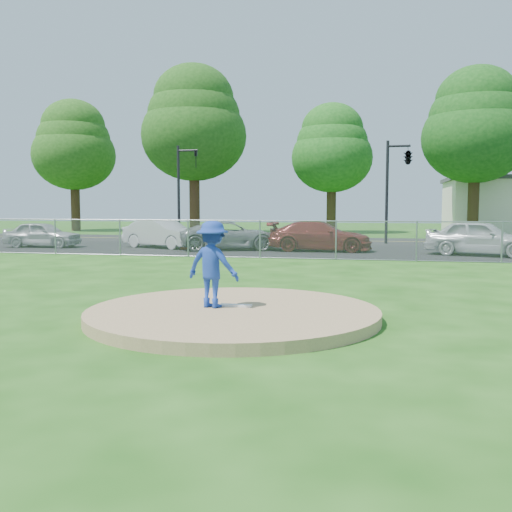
# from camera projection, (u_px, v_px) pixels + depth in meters

# --- Properties ---
(ground) EXTENTS (120.00, 120.00, 0.00)m
(ground) POSITION_uv_depth(u_px,v_px,m) (303.00, 264.00, 20.30)
(ground) COLOR #184A10
(ground) RESTS_ON ground
(pitchers_mound) EXTENTS (5.40, 5.40, 0.20)m
(pitchers_mound) POSITION_uv_depth(u_px,v_px,m) (233.00, 314.00, 10.56)
(pitchers_mound) COLOR #9B7D55
(pitchers_mound) RESTS_ON ground
(pitching_rubber) EXTENTS (0.60, 0.15, 0.04)m
(pitching_rubber) POSITION_uv_depth(u_px,v_px,m) (236.00, 305.00, 10.74)
(pitching_rubber) COLOR white
(pitching_rubber) RESTS_ON pitchers_mound
(chain_link_fence) EXTENTS (40.00, 0.06, 1.50)m
(chain_link_fence) POSITION_uv_depth(u_px,v_px,m) (310.00, 240.00, 22.19)
(chain_link_fence) COLOR gray
(chain_link_fence) RESTS_ON ground
(parking_lot) EXTENTS (50.00, 8.00, 0.01)m
(parking_lot) POSITION_uv_depth(u_px,v_px,m) (321.00, 250.00, 26.63)
(parking_lot) COLOR black
(parking_lot) RESTS_ON ground
(street) EXTENTS (60.00, 7.00, 0.01)m
(street) POSITION_uv_depth(u_px,v_px,m) (334.00, 241.00, 33.93)
(street) COLOR black
(street) RESTS_ON ground
(tree_far_left) EXTENTS (6.72, 6.72, 10.74)m
(tree_far_left) POSITION_uv_depth(u_px,v_px,m) (74.00, 145.00, 46.70)
(tree_far_left) COLOR #392114
(tree_far_left) RESTS_ON ground
(tree_left) EXTENTS (7.84, 7.84, 12.53)m
(tree_left) POSITION_uv_depth(u_px,v_px,m) (194.00, 123.00, 42.33)
(tree_left) COLOR #3B2215
(tree_left) RESTS_ON ground
(tree_center) EXTENTS (6.16, 6.16, 9.84)m
(tree_center) POSITION_uv_depth(u_px,v_px,m) (332.00, 148.00, 43.31)
(tree_center) COLOR #362513
(tree_center) RESTS_ON ground
(tree_right) EXTENTS (7.28, 7.28, 11.63)m
(tree_right) POSITION_uv_depth(u_px,v_px,m) (476.00, 124.00, 39.15)
(tree_right) COLOR #322312
(tree_right) RESTS_ON ground
(traffic_signal_left) EXTENTS (1.28, 0.20, 5.60)m
(traffic_signal_left) POSITION_uv_depth(u_px,v_px,m) (182.00, 184.00, 33.53)
(traffic_signal_left) COLOR black
(traffic_signal_left) RESTS_ON ground
(traffic_signal_center) EXTENTS (1.42, 2.48, 5.60)m
(traffic_signal_center) POSITION_uv_depth(u_px,v_px,m) (406.00, 159.00, 30.74)
(traffic_signal_center) COLOR black
(traffic_signal_center) RESTS_ON ground
(pitcher) EXTENTS (1.16, 0.84, 1.62)m
(pitcher) POSITION_uv_depth(u_px,v_px,m) (213.00, 264.00, 10.61)
(pitcher) COLOR #1B3999
(pitcher) RESTS_ON pitchers_mound
(traffic_cone) EXTENTS (0.40, 0.40, 0.77)m
(traffic_cone) POSITION_uv_depth(u_px,v_px,m) (184.00, 241.00, 27.25)
(traffic_cone) COLOR #EB3F0C
(traffic_cone) RESTS_ON parking_lot
(parked_car_silver) EXTENTS (3.88, 1.80, 1.29)m
(parked_car_silver) POSITION_uv_depth(u_px,v_px,m) (43.00, 234.00, 28.60)
(parked_car_silver) COLOR #B1B1B6
(parked_car_silver) RESTS_ON parking_lot
(parked_car_white) EXTENTS (4.50, 2.95, 1.40)m
(parked_car_white) POSITION_uv_depth(u_px,v_px,m) (163.00, 234.00, 28.07)
(parked_car_white) COLOR silver
(parked_car_white) RESTS_ON parking_lot
(parked_car_gray) EXTENTS (5.26, 3.66, 1.34)m
(parked_car_gray) POSITION_uv_depth(u_px,v_px,m) (231.00, 236.00, 26.91)
(parked_car_gray) COLOR slate
(parked_car_gray) RESTS_ON parking_lot
(parked_car_darkred) EXTENTS (4.74, 1.97, 1.37)m
(parked_car_darkred) POSITION_uv_depth(u_px,v_px,m) (320.00, 236.00, 26.08)
(parked_car_darkred) COLOR maroon
(parked_car_darkred) RESTS_ON parking_lot
(parked_car_pearl) EXTENTS (4.74, 3.09, 1.50)m
(parked_car_pearl) POSITION_uv_depth(u_px,v_px,m) (481.00, 238.00, 23.77)
(parked_car_pearl) COLOR silver
(parked_car_pearl) RESTS_ON parking_lot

